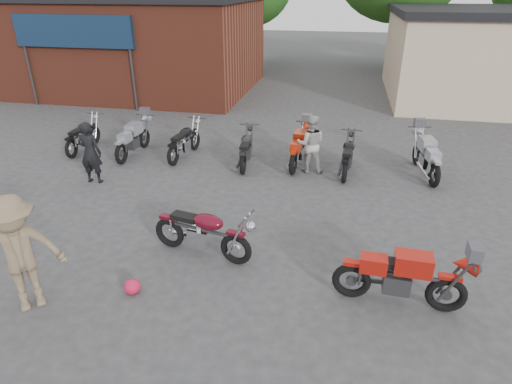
% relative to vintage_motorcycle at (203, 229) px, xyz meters
% --- Properties ---
extents(ground, '(90.00, 90.00, 0.00)m').
position_rel_vintage_motorcycle_xyz_m(ground, '(0.82, -0.51, -0.57)').
color(ground, '#38383A').
extents(brick_building, '(12.00, 8.00, 4.00)m').
position_rel_vintage_motorcycle_xyz_m(brick_building, '(-8.18, 13.49, 1.43)').
color(brick_building, brown).
rests_on(brick_building, ground).
extents(stucco_building, '(10.00, 8.00, 3.50)m').
position_rel_vintage_motorcycle_xyz_m(stucco_building, '(9.32, 14.49, 1.18)').
color(stucco_building, tan).
rests_on(stucco_building, ground).
extents(tree_1, '(5.92, 5.92, 7.40)m').
position_rel_vintage_motorcycle_xyz_m(tree_1, '(-4.18, 21.49, 3.13)').
color(tree_1, '#205015').
rests_on(tree_1, ground).
extents(vintage_motorcycle, '(2.05, 1.04, 1.14)m').
position_rel_vintage_motorcycle_xyz_m(vintage_motorcycle, '(0.00, 0.00, 0.00)').
color(vintage_motorcycle, '#570A19').
rests_on(vintage_motorcycle, ground).
extents(sportbike, '(2.00, 0.74, 1.15)m').
position_rel_vintage_motorcycle_xyz_m(sportbike, '(3.46, -0.69, 0.00)').
color(sportbike, '#B1180E').
rests_on(sportbike, ground).
extents(helmet, '(0.31, 0.31, 0.25)m').
position_rel_vintage_motorcycle_xyz_m(helmet, '(-0.83, -1.29, -0.44)').
color(helmet, red).
rests_on(helmet, ground).
extents(person_dark, '(0.60, 0.41, 1.60)m').
position_rel_vintage_motorcycle_xyz_m(person_dark, '(-3.82, 2.65, 0.23)').
color(person_dark, black).
rests_on(person_dark, ground).
extents(person_light, '(0.80, 0.65, 1.57)m').
position_rel_vintage_motorcycle_xyz_m(person_light, '(1.57, 4.47, 0.21)').
color(person_light, '#ABAAA6').
rests_on(person_light, ground).
extents(person_tan, '(1.41, 1.39, 1.94)m').
position_rel_vintage_motorcycle_xyz_m(person_tan, '(-2.25, -1.89, 0.40)').
color(person_tan, '#7D684D').
rests_on(person_tan, ground).
extents(row_bike_0, '(0.63, 1.83, 1.06)m').
position_rel_vintage_motorcycle_xyz_m(row_bike_0, '(-5.38, 4.76, -0.04)').
color(row_bike_0, black).
rests_on(row_bike_0, ground).
extents(row_bike_1, '(0.70, 1.96, 1.12)m').
position_rel_vintage_motorcycle_xyz_m(row_bike_1, '(-3.68, 4.68, -0.01)').
color(row_bike_1, '#9293A0').
rests_on(row_bike_1, ground).
extents(row_bike_2, '(0.85, 1.93, 1.08)m').
position_rel_vintage_motorcycle_xyz_m(row_bike_2, '(-2.13, 4.83, -0.03)').
color(row_bike_2, black).
rests_on(row_bike_2, ground).
extents(row_bike_3, '(0.76, 1.87, 1.05)m').
position_rel_vintage_motorcycle_xyz_m(row_bike_3, '(-0.23, 4.59, -0.04)').
color(row_bike_3, black).
rests_on(row_bike_3, ground).
extents(row_bike_4, '(0.84, 2.00, 1.13)m').
position_rel_vintage_motorcycle_xyz_m(row_bike_4, '(1.24, 4.90, -0.00)').
color(row_bike_4, red).
rests_on(row_bike_4, ground).
extents(row_bike_5, '(0.74, 1.88, 1.07)m').
position_rel_vintage_motorcycle_xyz_m(row_bike_5, '(2.57, 4.60, -0.04)').
color(row_bike_5, black).
rests_on(row_bike_5, ground).
extents(row_bike_6, '(0.97, 2.12, 1.18)m').
position_rel_vintage_motorcycle_xyz_m(row_bike_6, '(4.61, 4.85, 0.02)').
color(row_bike_6, '#999DA7').
rests_on(row_bike_6, ground).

